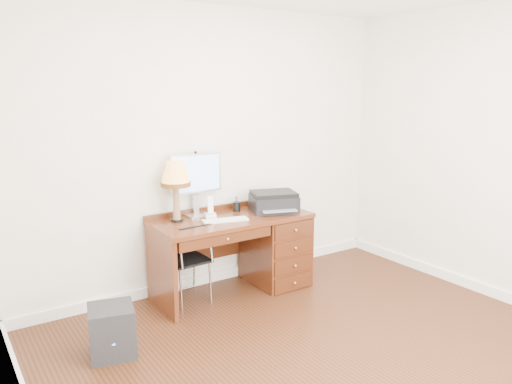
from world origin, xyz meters
TOP-DOWN VIEW (x-y plane):
  - ground at (0.00, 0.00)m, footprint 4.00×4.00m
  - room_shell at (0.00, 0.63)m, footprint 4.00×4.00m
  - desk at (0.32, 1.40)m, footprint 1.50×0.67m
  - monitor at (-0.24, 1.64)m, footprint 0.52×0.17m
  - keyboard at (-0.12, 1.32)m, footprint 0.44×0.21m
  - mouse_pad at (0.41, 1.32)m, footprint 0.21×0.21m
  - printer at (0.46, 1.37)m, footprint 0.52×0.46m
  - leg_lamp at (-0.49, 1.55)m, footprint 0.27×0.27m
  - phone at (-0.19, 1.48)m, footprint 0.12×0.12m
  - pen_cup at (0.16, 1.57)m, footprint 0.07×0.07m
  - chair at (-0.45, 1.40)m, footprint 0.37×0.37m
  - equipment_box at (-1.34, 0.91)m, footprint 0.39×0.39m

SIDE VIEW (x-z plane):
  - ground at x=0.00m, z-range 0.00..0.00m
  - room_shell at x=0.00m, z-range -1.95..2.05m
  - equipment_box at x=-1.34m, z-range 0.00..0.38m
  - desk at x=0.32m, z-range 0.04..0.79m
  - chair at x=-0.45m, z-range 0.08..0.84m
  - keyboard at x=-0.12m, z-range 0.75..0.77m
  - mouse_pad at x=0.41m, z-range 0.74..0.78m
  - pen_cup at x=0.16m, z-range 0.75..0.84m
  - phone at x=-0.19m, z-range 0.71..0.91m
  - printer at x=0.46m, z-range 0.75..0.94m
  - monitor at x=-0.24m, z-range 0.83..1.42m
  - leg_lamp at x=-0.49m, z-range 0.88..1.43m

